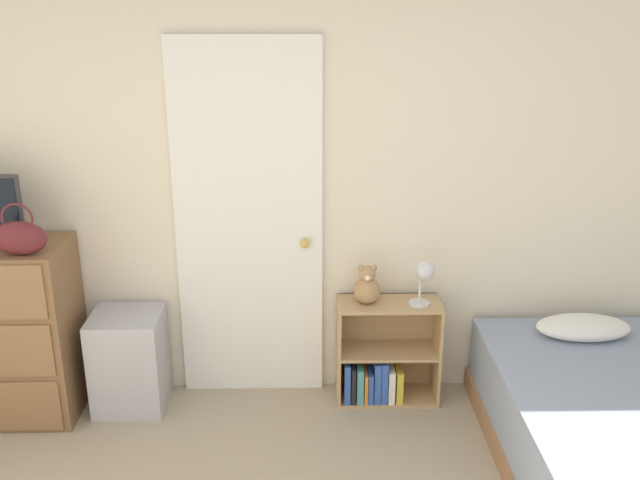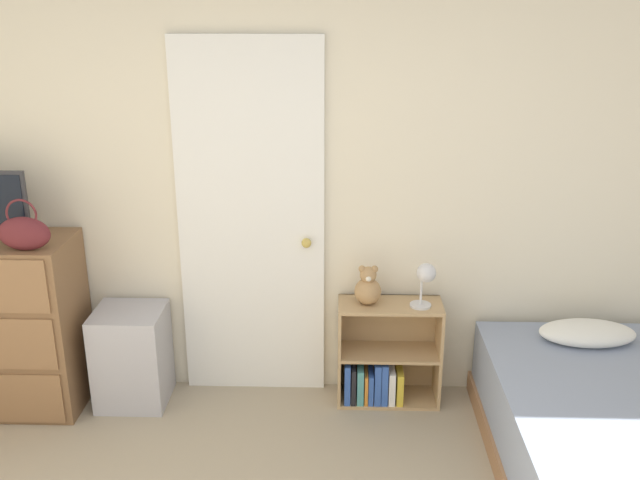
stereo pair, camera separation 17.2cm
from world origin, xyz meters
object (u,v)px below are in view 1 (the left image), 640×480
(handbag, at_px, (20,237))
(teddy_bear, at_px, (367,287))
(bed, at_px, (625,439))
(bookshelf, at_px, (381,362))
(desk_lamp, at_px, (424,275))
(storage_bin, at_px, (129,361))

(handbag, distance_m, teddy_bear, 1.86)
(bed, bearing_deg, bookshelf, 144.86)
(bookshelf, relative_size, desk_lamp, 2.35)
(desk_lamp, height_order, bed, desk_lamp)
(handbag, xyz_separation_m, desk_lamp, (2.12, 0.21, -0.31))
(bookshelf, distance_m, bed, 1.36)
(teddy_bear, distance_m, desk_lamp, 0.33)
(bookshelf, bearing_deg, desk_lamp, -10.19)
(teddy_bear, xyz_separation_m, desk_lamp, (0.32, -0.04, 0.08))
(storage_bin, xyz_separation_m, teddy_bear, (1.36, 0.05, 0.43))
(desk_lamp, xyz_separation_m, bed, (0.89, -0.74, -0.57))
(handbag, relative_size, teddy_bear, 1.21)
(storage_bin, height_order, bookshelf, bookshelf)
(storage_bin, relative_size, teddy_bear, 2.49)
(handbag, xyz_separation_m, teddy_bear, (1.80, 0.25, -0.40))
(teddy_bear, relative_size, desk_lamp, 0.88)
(handbag, height_order, desk_lamp, handbag)
(storage_bin, height_order, bed, storage_bin)
(teddy_bear, bearing_deg, bed, -32.96)
(teddy_bear, height_order, desk_lamp, desk_lamp)
(handbag, distance_m, bed, 3.18)
(bookshelf, distance_m, teddy_bear, 0.49)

